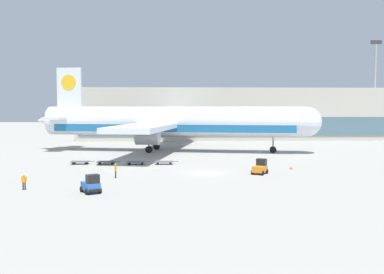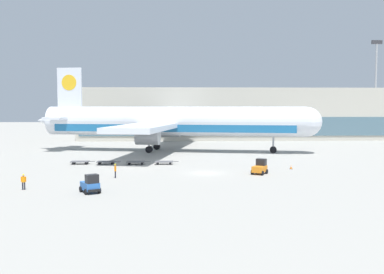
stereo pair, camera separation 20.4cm
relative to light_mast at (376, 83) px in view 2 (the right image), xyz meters
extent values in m
plane|color=#9E9B93|center=(-49.60, -56.10, -15.22)|extent=(400.00, 400.00, 0.00)
cube|color=#BCB7A8|center=(-34.53, 6.83, -8.22)|extent=(90.00, 18.00, 14.00)
cube|color=slate|center=(-34.53, -2.27, -11.37)|extent=(88.20, 0.20, 4.90)
cylinder|color=#9EA0A5|center=(0.00, 0.00, -2.39)|extent=(0.50, 0.50, 25.67)
cube|color=#333338|center=(0.00, 0.00, 10.94)|extent=(2.80, 0.50, 1.00)
cylinder|color=silver|center=(-54.13, -27.63, -9.12)|extent=(52.14, 15.72, 5.80)
cube|color=#1E669E|center=(-54.13, -27.63, -10.43)|extent=(48.04, 14.81, 1.45)
sphere|color=silver|center=(-28.62, -32.65, -9.12)|extent=(5.68, 5.68, 5.68)
cone|color=silver|center=(-79.64, -22.61, -9.12)|extent=(7.32, 6.64, 5.51)
cube|color=silver|center=(-75.56, -23.42, -2.22)|extent=(5.19, 1.44, 8.00)
cylinder|color=yellow|center=(-75.56, -23.42, -1.26)|extent=(3.25, 1.16, 3.20)
cube|color=silver|center=(-76.58, -23.22, -8.54)|extent=(6.04, 13.45, 0.50)
cube|color=silver|center=(-56.68, -27.13, -9.85)|extent=(17.11, 48.64, 0.90)
cylinder|color=#9EA0A5|center=(-58.63, -37.02, -11.65)|extent=(4.66, 3.56, 2.80)
cylinder|color=#9EA0A5|center=(-54.74, -17.24, -11.65)|extent=(4.66, 3.56, 2.80)
cylinder|color=#9EA0A5|center=(-34.74, -31.44, -12.57)|extent=(0.36, 0.36, 4.00)
cylinder|color=black|center=(-34.74, -31.44, -14.57)|extent=(1.45, 1.13, 1.30)
cylinder|color=#9EA0A5|center=(-58.83, -29.97, -12.57)|extent=(0.36, 0.36, 4.00)
cylinder|color=black|center=(-58.83, -29.97, -14.57)|extent=(1.45, 1.13, 1.30)
cylinder|color=#9EA0A5|center=(-57.60, -23.69, -12.57)|extent=(0.36, 0.36, 4.00)
cylinder|color=black|center=(-57.60, -23.69, -14.57)|extent=(1.45, 1.13, 1.30)
cube|color=orange|center=(-42.52, -57.25, -14.52)|extent=(2.40, 2.69, 0.80)
cube|color=black|center=(-42.18, -56.69, -13.67)|extent=(1.53, 1.42, 0.90)
cube|color=black|center=(-41.87, -56.20, -14.80)|extent=(1.16, 0.80, 0.24)
cylinder|color=black|center=(-42.69, -56.19, -14.92)|extent=(0.52, 0.64, 0.60)
cylinder|color=black|center=(-41.50, -56.93, -14.92)|extent=(0.52, 0.64, 0.60)
cylinder|color=black|center=(-43.54, -57.56, -14.92)|extent=(0.52, 0.64, 0.60)
cylinder|color=black|center=(-42.35, -58.30, -14.92)|extent=(0.52, 0.64, 0.60)
cube|color=#2D66B7|center=(-62.59, -68.78, -14.52)|extent=(2.37, 2.69, 0.80)
cube|color=black|center=(-62.26, -69.34, -13.67)|extent=(1.52, 1.40, 0.90)
cube|color=black|center=(-61.97, -69.84, -14.80)|extent=(1.17, 0.77, 0.24)
cylinder|color=black|center=(-61.58, -69.12, -14.92)|extent=(0.51, 0.64, 0.60)
cylinder|color=black|center=(-62.79, -69.82, -14.92)|extent=(0.51, 0.64, 0.60)
cylinder|color=black|center=(-62.39, -67.73, -14.92)|extent=(0.51, 0.64, 0.60)
cylinder|color=black|center=(-63.60, -68.43, -14.92)|extent=(0.51, 0.64, 0.60)
cube|color=#56565B|center=(-68.58, -46.27, -14.80)|extent=(2.82, 1.53, 0.12)
cube|color=#56565B|center=(-66.73, -46.25, -14.80)|extent=(0.90, 0.09, 0.08)
cylinder|color=black|center=(-67.61, -45.62, -15.04)|extent=(0.36, 0.15, 0.36)
cylinder|color=black|center=(-67.60, -46.90, -15.04)|extent=(0.36, 0.15, 0.36)
cylinder|color=black|center=(-69.57, -45.65, -15.04)|extent=(0.36, 0.15, 0.36)
cylinder|color=black|center=(-69.56, -46.92, -15.04)|extent=(0.36, 0.15, 0.36)
cube|color=#56565B|center=(-64.50, -46.54, -14.80)|extent=(2.82, 1.53, 0.12)
cube|color=#56565B|center=(-62.65, -46.52, -14.80)|extent=(0.90, 0.09, 0.08)
cylinder|color=black|center=(-63.53, -45.89, -15.04)|extent=(0.36, 0.15, 0.36)
cylinder|color=black|center=(-63.51, -47.17, -15.04)|extent=(0.36, 0.15, 0.36)
cylinder|color=black|center=(-65.49, -45.91, -15.04)|extent=(0.36, 0.15, 0.36)
cylinder|color=black|center=(-65.47, -47.19, -15.04)|extent=(0.36, 0.15, 0.36)
cube|color=#56565B|center=(-59.88, -46.88, -14.80)|extent=(2.82, 1.53, 0.12)
cube|color=#56565B|center=(-58.03, -46.86, -14.80)|extent=(0.90, 0.09, 0.08)
cylinder|color=black|center=(-58.90, -46.23, -15.04)|extent=(0.36, 0.15, 0.36)
cylinder|color=black|center=(-58.89, -47.50, -15.04)|extent=(0.36, 0.15, 0.36)
cylinder|color=black|center=(-60.86, -46.25, -15.04)|extent=(0.36, 0.15, 0.36)
cylinder|color=black|center=(-60.85, -47.52, -15.04)|extent=(0.36, 0.15, 0.36)
cube|color=#56565B|center=(-55.48, -46.96, -14.80)|extent=(2.82, 1.53, 0.12)
cube|color=#56565B|center=(-53.63, -46.94, -14.80)|extent=(0.90, 0.09, 0.08)
cylinder|color=black|center=(-54.51, -46.31, -15.04)|extent=(0.36, 0.15, 0.36)
cylinder|color=black|center=(-54.50, -47.58, -15.04)|extent=(0.36, 0.15, 0.36)
cylinder|color=black|center=(-56.47, -46.33, -15.04)|extent=(0.36, 0.15, 0.36)
cylinder|color=black|center=(-56.46, -47.61, -15.04)|extent=(0.36, 0.15, 0.36)
cylinder|color=black|center=(-69.94, -66.95, -14.81)|extent=(0.14, 0.14, 0.82)
cylinder|color=black|center=(-70.14, -66.97, -14.81)|extent=(0.14, 0.14, 0.82)
cube|color=orange|center=(-70.04, -66.96, -14.09)|extent=(0.38, 0.25, 0.62)
cylinder|color=orange|center=(-69.80, -66.94, -14.06)|extent=(0.09, 0.09, 0.56)
cylinder|color=orange|center=(-70.28, -66.98, -14.06)|extent=(0.09, 0.09, 0.56)
sphere|color=tan|center=(-70.04, -66.96, -13.67)|extent=(0.22, 0.22, 0.22)
sphere|color=yellow|center=(-70.04, -66.96, -13.60)|extent=(0.21, 0.21, 0.21)
cylinder|color=black|center=(-61.25, -59.47, -14.79)|extent=(0.14, 0.14, 0.87)
cylinder|color=black|center=(-61.24, -59.67, -14.79)|extent=(0.14, 0.14, 0.87)
cube|color=orange|center=(-61.25, -59.57, -14.03)|extent=(0.23, 0.37, 0.65)
cylinder|color=orange|center=(-61.26, -59.33, -14.00)|extent=(0.09, 0.09, 0.58)
cylinder|color=orange|center=(-61.24, -59.81, -14.00)|extent=(0.09, 0.09, 0.58)
sphere|color=tan|center=(-61.25, -59.57, -13.59)|extent=(0.23, 0.23, 0.23)
sphere|color=yellow|center=(-61.25, -59.57, -13.52)|extent=(0.22, 0.22, 0.22)
cube|color=black|center=(-37.05, -52.74, -15.20)|extent=(0.40, 0.40, 0.04)
cone|color=orange|center=(-37.05, -52.74, -14.91)|extent=(0.32, 0.32, 0.53)
cylinder|color=white|center=(-37.05, -52.74, -14.89)|extent=(0.19, 0.19, 0.07)
camera|label=1|loc=(-53.86, -113.15, -6.32)|focal=40.00mm
camera|label=2|loc=(-53.66, -113.16, -6.32)|focal=40.00mm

